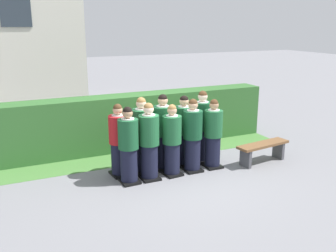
{
  "coord_description": "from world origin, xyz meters",
  "views": [
    {
      "loc": [
        -3.41,
        -7.09,
        3.25
      ],
      "look_at": [
        0.0,
        0.23,
        1.05
      ],
      "focal_mm": 40.72,
      "sensor_mm": 36.0,
      "label": 1
    }
  ],
  "objects_px": {
    "student_rear_row_1": "(142,137)",
    "wooden_bench": "(263,148)",
    "student_front_row_4": "(213,135)",
    "student_front_row_3": "(192,137)",
    "student_front_row_0": "(128,147)",
    "student_in_red_blazer": "(119,142)",
    "student_front_row_1": "(149,143)",
    "student_rear_row_4": "(202,128)",
    "student_rear_row_3": "(184,132)",
    "student_front_row_2": "(172,142)",
    "student_rear_row_2": "(163,134)"
  },
  "relations": [
    {
      "from": "student_in_red_blazer",
      "to": "student_rear_row_4",
      "type": "bearing_deg",
      "value": 0.52
    },
    {
      "from": "student_front_row_4",
      "to": "student_rear_row_3",
      "type": "bearing_deg",
      "value": 141.08
    },
    {
      "from": "student_rear_row_3",
      "to": "student_front_row_4",
      "type": "bearing_deg",
      "value": -38.92
    },
    {
      "from": "student_front_row_1",
      "to": "student_rear_row_4",
      "type": "height_order",
      "value": "student_rear_row_4"
    },
    {
      "from": "student_front_row_3",
      "to": "student_front_row_4",
      "type": "height_order",
      "value": "student_front_row_3"
    },
    {
      "from": "student_front_row_4",
      "to": "student_front_row_3",
      "type": "bearing_deg",
      "value": 179.73
    },
    {
      "from": "student_rear_row_4",
      "to": "wooden_bench",
      "type": "height_order",
      "value": "student_rear_row_4"
    },
    {
      "from": "student_front_row_2",
      "to": "student_rear_row_1",
      "type": "relative_size",
      "value": 0.93
    },
    {
      "from": "student_front_row_0",
      "to": "student_front_row_1",
      "type": "relative_size",
      "value": 0.98
    },
    {
      "from": "student_front_row_0",
      "to": "student_in_red_blazer",
      "type": "bearing_deg",
      "value": 97.48
    },
    {
      "from": "student_front_row_1",
      "to": "student_rear_row_4",
      "type": "bearing_deg",
      "value": 16.97
    },
    {
      "from": "student_front_row_1",
      "to": "student_in_red_blazer",
      "type": "bearing_deg",
      "value": 138.75
    },
    {
      "from": "student_front_row_2",
      "to": "student_rear_row_3",
      "type": "xyz_separation_m",
      "value": [
        0.52,
        0.46,
        0.03
      ]
    },
    {
      "from": "student_front_row_2",
      "to": "student_front_row_4",
      "type": "relative_size",
      "value": 0.99
    },
    {
      "from": "student_rear_row_3",
      "to": "student_rear_row_2",
      "type": "bearing_deg",
      "value": -177.57
    },
    {
      "from": "student_rear_row_3",
      "to": "student_rear_row_4",
      "type": "bearing_deg",
      "value": 2.51
    },
    {
      "from": "student_front_row_3",
      "to": "student_in_red_blazer",
      "type": "height_order",
      "value": "student_front_row_3"
    },
    {
      "from": "student_front_row_1",
      "to": "student_rear_row_2",
      "type": "height_order",
      "value": "student_rear_row_2"
    },
    {
      "from": "student_front_row_4",
      "to": "student_rear_row_2",
      "type": "xyz_separation_m",
      "value": [
        -1.07,
        0.41,
        0.06
      ]
    },
    {
      "from": "student_front_row_1",
      "to": "student_front_row_2",
      "type": "bearing_deg",
      "value": -0.31
    },
    {
      "from": "student_in_red_blazer",
      "to": "student_rear_row_1",
      "type": "relative_size",
      "value": 0.94
    },
    {
      "from": "student_in_red_blazer",
      "to": "student_rear_row_4",
      "type": "distance_m",
      "value": 2.07
    },
    {
      "from": "student_rear_row_3",
      "to": "student_in_red_blazer",
      "type": "bearing_deg",
      "value": 179.9
    },
    {
      "from": "student_front_row_2",
      "to": "student_rear_row_3",
      "type": "distance_m",
      "value": 0.69
    },
    {
      "from": "student_rear_row_3",
      "to": "wooden_bench",
      "type": "xyz_separation_m",
      "value": [
        1.77,
        -0.7,
        -0.44
      ]
    },
    {
      "from": "student_rear_row_3",
      "to": "wooden_bench",
      "type": "distance_m",
      "value": 1.95
    },
    {
      "from": "student_rear_row_1",
      "to": "student_rear_row_4",
      "type": "xyz_separation_m",
      "value": [
        1.54,
        0.03,
        0.01
      ]
    },
    {
      "from": "student_front_row_1",
      "to": "student_rear_row_1",
      "type": "bearing_deg",
      "value": 88.47
    },
    {
      "from": "student_front_row_4",
      "to": "student_rear_row_4",
      "type": "xyz_separation_m",
      "value": [
        -0.03,
        0.45,
        0.06
      ]
    },
    {
      "from": "student_in_red_blazer",
      "to": "wooden_bench",
      "type": "relative_size",
      "value": 1.11
    },
    {
      "from": "student_front_row_1",
      "to": "student_front_row_4",
      "type": "xyz_separation_m",
      "value": [
        1.59,
        0.02,
        -0.03
      ]
    },
    {
      "from": "student_front_row_4",
      "to": "student_in_red_blazer",
      "type": "distance_m",
      "value": 2.15
    },
    {
      "from": "student_rear_row_1",
      "to": "wooden_bench",
      "type": "height_order",
      "value": "student_rear_row_1"
    },
    {
      "from": "student_rear_row_3",
      "to": "student_rear_row_4",
      "type": "xyz_separation_m",
      "value": [
        0.5,
        0.02,
        0.03
      ]
    },
    {
      "from": "student_front_row_4",
      "to": "student_front_row_1",
      "type": "bearing_deg",
      "value": -179.15
    },
    {
      "from": "student_front_row_0",
      "to": "student_front_row_2",
      "type": "xyz_separation_m",
      "value": [
        0.99,
        0.0,
        -0.02
      ]
    },
    {
      "from": "student_front_row_2",
      "to": "student_front_row_3",
      "type": "distance_m",
      "value": 0.52
    },
    {
      "from": "student_front_row_4",
      "to": "student_in_red_blazer",
      "type": "xyz_separation_m",
      "value": [
        -2.11,
        0.43,
        -0.0
      ]
    },
    {
      "from": "student_front_row_0",
      "to": "student_front_row_3",
      "type": "bearing_deg",
      "value": 1.26
    },
    {
      "from": "student_front_row_1",
      "to": "student_front_row_3",
      "type": "bearing_deg",
      "value": 1.42
    },
    {
      "from": "student_rear_row_1",
      "to": "student_rear_row_4",
      "type": "bearing_deg",
      "value": 0.98
    },
    {
      "from": "student_front_row_3",
      "to": "wooden_bench",
      "type": "distance_m",
      "value": 1.84
    },
    {
      "from": "student_front_row_1",
      "to": "student_front_row_0",
      "type": "bearing_deg",
      "value": -179.1
    },
    {
      "from": "student_front_row_0",
      "to": "student_rear_row_3",
      "type": "height_order",
      "value": "student_rear_row_3"
    },
    {
      "from": "student_rear_row_3",
      "to": "student_rear_row_4",
      "type": "relative_size",
      "value": 0.96
    },
    {
      "from": "student_rear_row_3",
      "to": "student_rear_row_4",
      "type": "height_order",
      "value": "student_rear_row_4"
    },
    {
      "from": "student_rear_row_2",
      "to": "wooden_bench",
      "type": "bearing_deg",
      "value": -16.22
    },
    {
      "from": "student_front_row_1",
      "to": "student_front_row_2",
      "type": "distance_m",
      "value": 0.54
    },
    {
      "from": "student_front_row_2",
      "to": "student_front_row_3",
      "type": "relative_size",
      "value": 0.96
    },
    {
      "from": "student_front_row_4",
      "to": "student_rear_row_4",
      "type": "relative_size",
      "value": 0.93
    }
  ]
}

